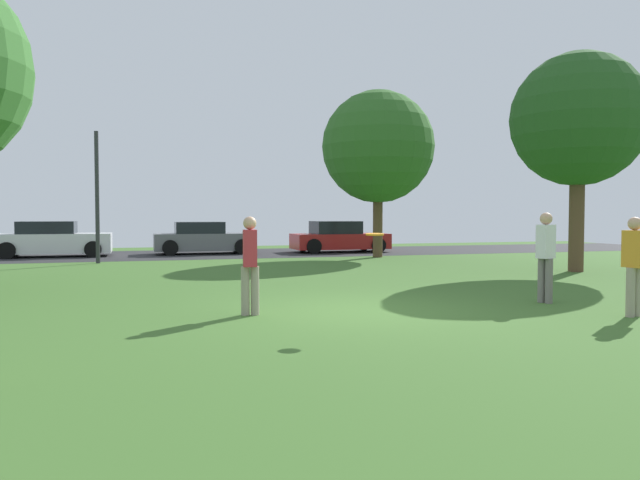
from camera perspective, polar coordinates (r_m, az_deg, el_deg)
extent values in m
plane|color=#3D6628|center=(10.55, 3.74, -6.71)|extent=(44.00, 44.00, 0.00)
cube|color=#28282B|center=(26.06, -8.66, -1.27)|extent=(44.00, 6.40, 0.01)
cylinder|color=brown|center=(19.17, 23.02, 1.59)|extent=(0.43, 0.43, 2.91)
sphere|color=#23511E|center=(19.36, 23.17, 10.43)|extent=(3.87, 3.87, 3.87)
cylinder|color=brown|center=(23.68, 5.46, 1.50)|extent=(0.38, 0.38, 2.58)
sphere|color=#2D6023|center=(23.82, 5.49, 8.75)|extent=(4.35, 4.35, 4.35)
cylinder|color=slate|center=(12.16, 20.77, -3.63)|extent=(0.14, 0.14, 0.85)
cylinder|color=slate|center=(12.25, 20.15, -3.58)|extent=(0.14, 0.14, 0.85)
cube|color=silver|center=(12.16, 20.51, -0.13)|extent=(0.37, 0.31, 0.63)
sphere|color=tan|center=(12.15, 20.54, 1.90)|extent=(0.23, 0.23, 0.23)
cylinder|color=gray|center=(11.11, 27.22, -4.41)|extent=(0.14, 0.14, 0.81)
cylinder|color=gray|center=(11.24, 27.66, -4.34)|extent=(0.14, 0.14, 0.81)
cube|color=orange|center=(11.12, 27.51, -0.75)|extent=(0.29, 0.36, 0.61)
sphere|color=tan|center=(11.10, 27.55, 1.38)|extent=(0.22, 0.22, 0.22)
cylinder|color=gray|center=(10.13, -7.06, -4.78)|extent=(0.14, 0.14, 0.81)
cylinder|color=gray|center=(10.14, -6.15, -4.77)|extent=(0.14, 0.14, 0.81)
cube|color=#B72D38|center=(10.07, -6.62, -0.76)|extent=(0.26, 0.34, 0.61)
sphere|color=tan|center=(10.06, -6.64, 1.59)|extent=(0.22, 0.22, 0.22)
cylinder|color=orange|center=(9.01, 5.19, 0.53)|extent=(0.35, 0.35, 0.04)
cube|color=white|center=(26.07, -23.82, -0.28)|extent=(4.34, 1.74, 0.77)
cube|color=black|center=(26.08, -24.32, 1.09)|extent=(2.08, 1.53, 0.48)
cylinder|color=black|center=(26.80, -20.36, -0.61)|extent=(0.64, 0.22, 0.64)
cylinder|color=black|center=(25.07, -20.61, -0.82)|extent=(0.64, 0.22, 0.64)
cylinder|color=black|center=(27.17, -26.76, -0.68)|extent=(0.64, 0.22, 0.64)
cylinder|color=black|center=(25.46, -27.44, -0.89)|extent=(0.64, 0.22, 0.64)
cube|color=slate|center=(26.13, -10.83, -0.16)|extent=(4.18, 1.73, 0.72)
cube|color=black|center=(26.09, -11.30, 1.15)|extent=(2.00, 1.52, 0.49)
cylinder|color=black|center=(27.18, -7.95, -0.45)|extent=(0.64, 0.22, 0.64)
cylinder|color=black|center=(25.48, -7.36, -0.63)|extent=(0.64, 0.22, 0.64)
cylinder|color=black|center=(26.89, -14.12, -0.53)|extent=(0.64, 0.22, 0.64)
cylinder|color=black|center=(25.17, -13.94, -0.72)|extent=(0.64, 0.22, 0.64)
cube|color=#B21E1E|center=(26.89, 1.89, -0.11)|extent=(4.21, 1.83, 0.67)
cube|color=black|center=(26.81, 1.47, 1.19)|extent=(2.02, 1.61, 0.56)
cylinder|color=black|center=(28.26, 4.13, -0.32)|extent=(0.64, 0.22, 0.64)
cylinder|color=black|center=(26.56, 5.54, -0.50)|extent=(0.64, 0.22, 0.64)
cylinder|color=black|center=(27.35, -1.64, -0.41)|extent=(0.64, 0.22, 0.64)
cylinder|color=black|center=(25.59, -0.58, -0.60)|extent=(0.64, 0.22, 0.64)
cylinder|color=#2D2D33|center=(22.00, -20.26, 3.78)|extent=(0.14, 0.14, 4.50)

